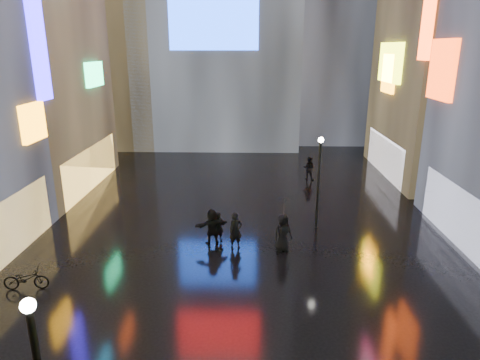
{
  "coord_description": "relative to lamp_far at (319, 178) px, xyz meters",
  "views": [
    {
      "loc": [
        0.4,
        -3.3,
        9.76
      ],
      "look_at": [
        0.0,
        12.0,
        5.0
      ],
      "focal_mm": 32.0,
      "sensor_mm": 36.0,
      "label": 1
    }
  ],
  "objects": [
    {
      "name": "pedestrian_6",
      "position": [
        -4.46,
        -2.71,
        -2.01
      ],
      "size": [
        0.8,
        0.68,
        1.87
      ],
      "primitive_type": "imported",
      "rotation": [
        0.0,
        0.0,
        0.39
      ],
      "color": "black",
      "rests_on": "ground"
    },
    {
      "name": "umbrella_2",
      "position": [
        -2.1,
        -2.93,
        -0.6
      ],
      "size": [
        1.36,
        1.36,
        0.88
      ],
      "primitive_type": "imported",
      "rotation": [
        0.0,
        0.0,
        5.6
      ],
      "color": "black",
      "rests_on": "pedestrian_4"
    },
    {
      "name": "lamp_far",
      "position": [
        0.0,
        0.0,
        0.0
      ],
      "size": [
        0.3,
        0.3,
        5.2
      ],
      "color": "black",
      "rests_on": "ground"
    },
    {
      "name": "ground",
      "position": [
        -4.12,
        0.86,
        -2.94
      ],
      "size": [
        140.0,
        140.0,
        0.0
      ],
      "primitive_type": "plane",
      "color": "black",
      "rests_on": "ground"
    },
    {
      "name": "pedestrian_8",
      "position": [
        -5.37,
        -1.96,
        -2.14
      ],
      "size": [
        0.7,
        0.65,
        1.61
      ],
      "primitive_type": "imported",
      "rotation": [
        0.0,
        0.0,
        0.61
      ],
      "color": "black",
      "rests_on": "ground"
    },
    {
      "name": "pedestrian_7",
      "position": [
        0.74,
        9.22,
        -2.04
      ],
      "size": [
        1.07,
        0.96,
        1.8
      ],
      "primitive_type": "imported",
      "rotation": [
        0.0,
        0.0,
        2.76
      ],
      "color": "black",
      "rests_on": "ground"
    },
    {
      "name": "pedestrian_5",
      "position": [
        -5.68,
        -2.24,
        -2.0
      ],
      "size": [
        1.83,
        1.13,
        1.89
      ],
      "primitive_type": "imported",
      "rotation": [
        0.0,
        0.0,
        3.5
      ],
      "color": "black",
      "rests_on": "ground"
    },
    {
      "name": "tower_flank_left",
      "position": [
        -18.12,
        22.86,
        10.06
      ],
      "size": [
        10.0,
        10.0,
        26.0
      ],
      "primitive_type": "cube",
      "color": "black",
      "rests_on": "ground"
    },
    {
      "name": "pedestrian_4",
      "position": [
        -2.1,
        -2.93,
        -1.99
      ],
      "size": [
        1.09,
        0.91,
        1.91
      ],
      "primitive_type": "imported",
      "rotation": [
        0.0,
        0.0,
        0.38
      ],
      "color": "black",
      "rests_on": "ground"
    },
    {
      "name": "building_left_far",
      "position": [
        -20.1,
        6.86,
        8.04
      ],
      "size": [
        10.28,
        12.0,
        22.0
      ],
      "color": "black",
      "rests_on": "ground"
    },
    {
      "name": "bicycle",
      "position": [
        -13.12,
        -6.82,
        -2.46
      ],
      "size": [
        1.92,
        0.83,
        0.98
      ],
      "primitive_type": "imported",
      "rotation": [
        0.0,
        0.0,
        1.67
      ],
      "color": "black",
      "rests_on": "ground"
    }
  ]
}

